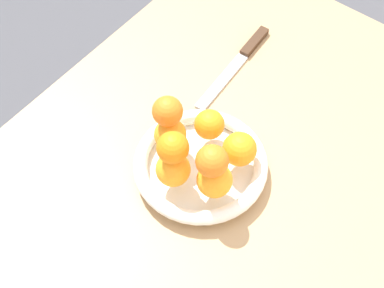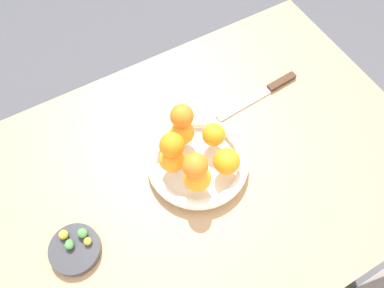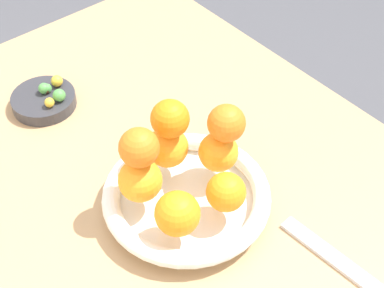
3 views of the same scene
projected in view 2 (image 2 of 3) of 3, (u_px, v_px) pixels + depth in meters
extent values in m
plane|color=#4C4C51|center=(198.00, 245.00, 1.55)|extent=(6.00, 6.00, 0.00)
cube|color=tan|center=(202.00, 172.00, 0.92)|extent=(1.10, 0.76, 0.04)
cylinder|color=tan|center=(265.00, 93.00, 1.50)|extent=(0.05, 0.05, 0.70)
cylinder|color=tan|center=(27.00, 209.00, 1.26)|extent=(0.05, 0.05, 0.70)
cylinder|color=tan|center=(377.00, 230.00, 1.23)|extent=(0.05, 0.05, 0.70)
cylinder|color=white|center=(198.00, 165.00, 0.91)|extent=(0.20, 0.20, 0.01)
torus|color=white|center=(198.00, 161.00, 0.89)|extent=(0.24, 0.24, 0.03)
cylinder|color=#333338|center=(75.00, 249.00, 0.80)|extent=(0.11, 0.11, 0.02)
sphere|color=orange|center=(214.00, 135.00, 0.88)|extent=(0.06, 0.06, 0.06)
sphere|color=orange|center=(182.00, 133.00, 0.88)|extent=(0.06, 0.06, 0.06)
sphere|color=orange|center=(172.00, 159.00, 0.84)|extent=(0.06, 0.06, 0.06)
sphere|color=orange|center=(197.00, 178.00, 0.82)|extent=(0.06, 0.06, 0.06)
sphere|color=orange|center=(227.00, 161.00, 0.84)|extent=(0.06, 0.06, 0.06)
sphere|color=orange|center=(172.00, 145.00, 0.79)|extent=(0.06, 0.06, 0.06)
sphere|color=orange|center=(195.00, 165.00, 0.77)|extent=(0.06, 0.06, 0.06)
sphere|color=orange|center=(182.00, 116.00, 0.83)|extent=(0.05, 0.05, 0.05)
sphere|color=#4C9947|center=(82.00, 233.00, 0.80)|extent=(0.02, 0.02, 0.02)
sphere|color=#4C9947|center=(69.00, 243.00, 0.79)|extent=(0.02, 0.02, 0.02)
sphere|color=#472819|center=(70.00, 244.00, 0.79)|extent=(0.01, 0.01, 0.01)
sphere|color=#4C9947|center=(69.00, 245.00, 0.79)|extent=(0.02, 0.02, 0.02)
sphere|color=gold|center=(88.00, 241.00, 0.79)|extent=(0.02, 0.02, 0.02)
sphere|color=gold|center=(64.00, 237.00, 0.79)|extent=(0.02, 0.02, 0.02)
cube|color=#3F2819|center=(281.00, 82.00, 1.03)|extent=(0.09, 0.03, 0.01)
cube|color=silver|center=(244.00, 104.00, 1.00)|extent=(0.17, 0.03, 0.01)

